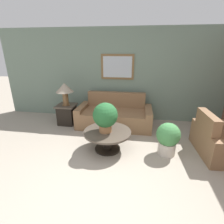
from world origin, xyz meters
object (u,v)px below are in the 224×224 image
at_px(coffee_table, 107,136).
at_px(armchair, 222,142).
at_px(couch_main, 115,116).
at_px(potted_plant_on_table, 105,116).
at_px(table_lamp, 65,89).
at_px(potted_plant_floor, 168,138).
at_px(side_table, 67,114).

bearing_deg(coffee_table, armchair, 4.80).
relative_size(couch_main, coffee_table, 2.02).
bearing_deg(potted_plant_on_table, couch_main, 89.64).
relative_size(coffee_table, table_lamp, 1.62).
bearing_deg(potted_plant_floor, side_table, 156.26).
bearing_deg(table_lamp, potted_plant_floor, -23.74).
relative_size(couch_main, table_lamp, 3.27).
xyz_separation_m(armchair, table_lamp, (-3.71, 0.97, 0.73)).
bearing_deg(potted_plant_on_table, side_table, 138.69).
relative_size(couch_main, side_table, 3.58).
distance_m(coffee_table, table_lamp, 1.94).
bearing_deg(side_table, potted_plant_floor, -23.74).
height_order(couch_main, potted_plant_on_table, potted_plant_on_table).
bearing_deg(table_lamp, couch_main, 4.00).
relative_size(armchair, coffee_table, 1.22).
height_order(armchair, side_table, armchair).
bearing_deg(table_lamp, coffee_table, -40.09).
height_order(armchair, potted_plant_on_table, potted_plant_on_table).
relative_size(table_lamp, potted_plant_floor, 0.90).
xyz_separation_m(couch_main, coffee_table, (0.03, -1.26, 0.03)).
height_order(armchair, potted_plant_floor, armchair).
distance_m(table_lamp, potted_plant_on_table, 1.81).
distance_m(armchair, potted_plant_floor, 1.12).
relative_size(coffee_table, potted_plant_floor, 1.46).
relative_size(couch_main, potted_plant_floor, 2.95).
bearing_deg(coffee_table, table_lamp, 139.91).
bearing_deg(coffee_table, potted_plant_on_table, -151.69).
bearing_deg(potted_plant_on_table, coffee_table, 28.31).
relative_size(side_table, potted_plant_floor, 0.82).
relative_size(armchair, table_lamp, 1.97).
relative_size(armchair, side_table, 2.15).
bearing_deg(couch_main, armchair, -24.30).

